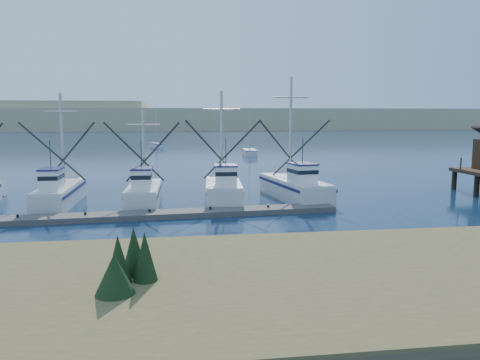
% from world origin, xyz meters
% --- Properties ---
extents(ground, '(500.00, 500.00, 0.00)m').
position_xyz_m(ground, '(0.00, 0.00, 0.00)').
color(ground, '#0D233D').
rests_on(ground, ground).
extents(shore_bank, '(40.00, 10.00, 1.60)m').
position_xyz_m(shore_bank, '(-8.00, -10.00, 0.80)').
color(shore_bank, '#4C422D').
rests_on(shore_bank, ground).
extents(floating_dock, '(27.26, 3.64, 0.36)m').
position_xyz_m(floating_dock, '(-9.09, 6.61, 0.18)').
color(floating_dock, '#56524D').
rests_on(floating_dock, ground).
extents(dune_ridge, '(360.00, 60.00, 10.00)m').
position_xyz_m(dune_ridge, '(0.00, 210.00, 5.00)').
color(dune_ridge, tan).
rests_on(dune_ridge, ground).
extents(trawler_fleet, '(27.88, 9.15, 9.72)m').
position_xyz_m(trawler_fleet, '(-8.21, 11.54, 0.95)').
color(trawler_fleet, silver).
rests_on(trawler_fleet, ground).
extents(sailboat_near, '(2.12, 5.59, 8.10)m').
position_xyz_m(sailboat_near, '(6.14, 53.91, 0.49)').
color(sailboat_near, silver).
rests_on(sailboat_near, ground).
extents(sailboat_far, '(3.14, 5.97, 8.10)m').
position_xyz_m(sailboat_far, '(-10.09, 74.24, 0.50)').
color(sailboat_far, silver).
rests_on(sailboat_far, ground).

